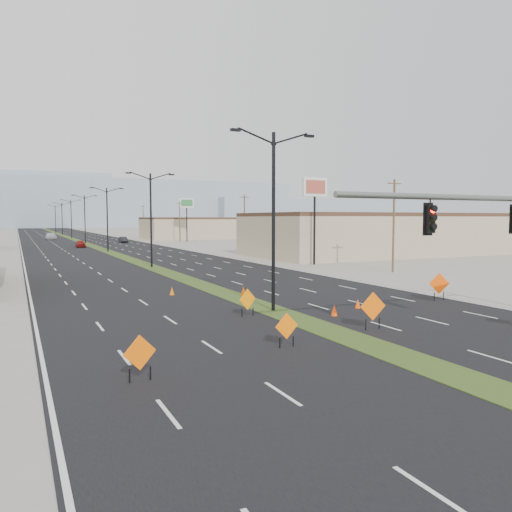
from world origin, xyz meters
name	(u,v)px	position (x,y,z in m)	size (l,w,h in m)	color
ground	(432,368)	(0.00, 0.00, 0.00)	(600.00, 600.00, 0.00)	gray
road_surface	(83,243)	(0.00, 100.00, 0.00)	(25.00, 400.00, 0.02)	black
median_strip	(83,243)	(0.00, 100.00, 0.00)	(2.00, 400.00, 0.04)	#2C4719
building_se_near	(375,236)	(34.00, 45.00, 2.75)	(36.00, 18.00, 5.50)	tan
building_se_far	(228,229)	(38.00, 110.00, 2.50)	(44.00, 16.00, 5.00)	tan
mesa_center	(111,204)	(40.00, 300.00, 14.00)	(220.00, 50.00, 28.00)	#899AAA
mesa_east	(315,213)	(180.00, 290.00, 9.00)	(160.00, 50.00, 18.00)	#899AAA
streetlight_0	(273,215)	(0.00, 12.00, 5.42)	(5.15, 0.24, 10.02)	black
streetlight_1	(151,217)	(0.00, 40.00, 5.42)	(5.15, 0.24, 10.02)	black
streetlight_2	(107,217)	(0.00, 68.00, 5.42)	(5.15, 0.24, 10.02)	black
streetlight_3	(85,218)	(0.00, 96.00, 5.42)	(5.15, 0.24, 10.02)	black
streetlight_4	(71,218)	(0.00, 124.00, 5.42)	(5.15, 0.24, 10.02)	black
streetlight_5	(62,218)	(0.00, 152.00, 5.42)	(5.15, 0.24, 10.02)	black
streetlight_6	(55,218)	(0.00, 180.00, 5.42)	(5.15, 0.24, 10.02)	black
utility_pole_0	(394,224)	(20.00, 25.00, 4.67)	(1.60, 0.20, 9.00)	#4C3823
utility_pole_1	(244,222)	(20.00, 60.00, 4.67)	(1.60, 0.20, 9.00)	#4C3823
utility_pole_2	(180,221)	(20.00, 95.00, 4.67)	(1.60, 0.20, 9.00)	#4C3823
utility_pole_3	(143,220)	(20.00, 130.00, 4.67)	(1.60, 0.20, 9.00)	#4C3823
car_left	(81,244)	(-2.56, 81.79, 0.66)	(1.56, 3.89, 1.32)	maroon
car_mid	(123,240)	(7.79, 96.27, 0.64)	(1.34, 3.86, 1.27)	black
car_far	(51,236)	(-5.21, 120.36, 0.82)	(2.30, 5.67, 1.64)	#B5B9C0
construction_sign_0	(140,354)	(-9.57, 3.00, 0.90)	(1.13, 0.32, 1.53)	#FA6105
construction_sign_1	(287,327)	(-3.23, 4.68, 0.83)	(1.07, 0.11, 1.42)	#FF6B05
construction_sign_2	(248,300)	(-2.00, 11.15, 0.88)	(1.08, 0.40, 1.51)	orange
construction_sign_3	(373,308)	(2.00, 5.74, 1.07)	(1.35, 0.18, 1.80)	#FF6305
construction_sign_5	(439,284)	(11.16, 10.53, 1.06)	(1.27, 0.51, 1.79)	#FF4E05
cone_0	(334,310)	(2.29, 9.30, 0.31)	(0.37, 0.37, 0.61)	#FF4105
cone_1	(358,304)	(4.83, 10.60, 0.27)	(0.32, 0.32, 0.54)	#FE4C05
cone_2	(243,291)	(0.69, 17.66, 0.34)	(0.41, 0.41, 0.68)	#DB4B04
cone_3	(172,291)	(-3.52, 20.20, 0.29)	(0.34, 0.34, 0.57)	#EC5E04
pole_sign_east_near	(315,193)	(17.43, 35.16, 8.05)	(3.22, 0.52, 9.84)	black
pole_sign_east_far	(187,206)	(21.59, 94.70, 7.96)	(3.09, 1.47, 9.74)	black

